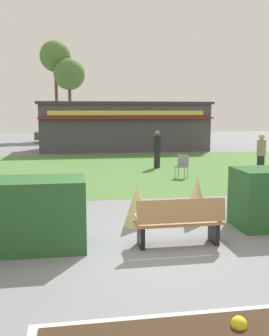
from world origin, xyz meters
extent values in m
plane|color=slate|center=(0.00, 0.00, 0.00)|extent=(80.00, 80.00, 0.00)
cube|color=#4C7A38|center=(0.00, 10.32, 0.00)|extent=(36.00, 12.00, 0.01)
sphere|color=yellow|center=(0.38, -2.88, 0.19)|extent=(0.18, 0.18, 0.18)
cube|color=#9E7547|center=(0.55, 0.30, 0.45)|extent=(1.70, 0.49, 0.06)
cube|color=#9E7547|center=(0.55, 0.08, 0.73)|extent=(1.70, 0.13, 0.44)
cube|color=black|center=(-0.18, 0.29, 0.23)|extent=(0.08, 0.44, 0.45)
cube|color=black|center=(1.28, 0.30, 0.23)|extent=(0.08, 0.44, 0.45)
cube|color=#9E7547|center=(-0.26, 0.29, 0.57)|extent=(0.06, 0.44, 0.06)
cube|color=#9E7547|center=(1.36, 0.30, 0.57)|extent=(0.06, 0.44, 0.06)
cube|color=#28562B|center=(-2.47, 0.54, 0.67)|extent=(2.52, 1.10, 1.33)
cone|color=#D1BC7F|center=(-0.02, 1.68, 0.47)|extent=(0.60, 0.60, 0.93)
cone|color=#D1BC7F|center=(1.42, 1.81, 0.53)|extent=(0.63, 0.63, 1.06)
cube|color=#47424C|center=(1.97, 18.93, 1.49)|extent=(10.68, 4.08, 2.98)
cube|color=#333338|center=(1.97, 18.93, 3.06)|extent=(10.98, 4.38, 0.16)
cube|color=maroon|center=(1.97, 16.71, 2.15)|extent=(10.78, 0.36, 0.08)
cube|color=#D8CC4C|center=(1.97, 16.87, 2.45)|extent=(9.61, 0.04, 0.28)
cube|color=gray|center=(2.70, 7.54, 0.45)|extent=(0.61, 0.61, 0.04)
cube|color=gray|center=(2.82, 7.70, 0.67)|extent=(0.38, 0.29, 0.44)
cylinder|color=gray|center=(2.44, 7.50, 0.23)|extent=(0.03, 0.03, 0.45)
cylinder|color=gray|center=(2.75, 7.28, 0.23)|extent=(0.03, 0.03, 0.45)
cylinder|color=gray|center=(2.66, 7.81, 0.23)|extent=(0.03, 0.03, 0.45)
cylinder|color=gray|center=(2.97, 7.58, 0.23)|extent=(0.03, 0.03, 0.45)
cylinder|color=#23232D|center=(5.81, 7.26, 0.42)|extent=(0.28, 0.28, 0.85)
cylinder|color=gray|center=(5.81, 7.26, 1.16)|extent=(0.34, 0.34, 0.62)
sphere|color=tan|center=(5.81, 7.26, 1.58)|extent=(0.22, 0.22, 0.22)
cylinder|color=#23232D|center=(2.37, 10.36, 0.42)|extent=(0.28, 0.28, 0.85)
cylinder|color=black|center=(2.37, 10.36, 1.16)|extent=(0.34, 0.34, 0.62)
sphere|color=#8C6647|center=(2.37, 10.36, 1.58)|extent=(0.22, 0.22, 0.22)
cube|color=#2D6638|center=(-2.25, 25.87, 0.55)|extent=(4.31, 2.09, 0.60)
cube|color=black|center=(-2.40, 25.88, 0.98)|extent=(2.41, 1.74, 0.44)
cylinder|color=black|center=(-0.89, 26.69, 0.32)|extent=(0.65, 0.26, 0.64)
cylinder|color=black|center=(-1.02, 24.86, 0.32)|extent=(0.65, 0.26, 0.64)
cylinder|color=black|center=(-3.49, 26.87, 0.32)|extent=(0.65, 0.26, 0.64)
cylinder|color=black|center=(-3.62, 25.04, 0.32)|extent=(0.65, 0.26, 0.64)
cylinder|color=brown|center=(-2.75, 30.07, 3.18)|extent=(0.28, 0.28, 6.37)
sphere|color=#4C7233|center=(-2.75, 30.07, 7.47)|extent=(2.80, 2.80, 2.80)
cylinder|color=brown|center=(-1.53, 29.15, 2.36)|extent=(0.28, 0.28, 4.72)
sphere|color=#4C7233|center=(-1.53, 29.15, 5.82)|extent=(2.80, 2.80, 2.80)
camera|label=1|loc=(-1.44, -6.71, 2.58)|focal=41.39mm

